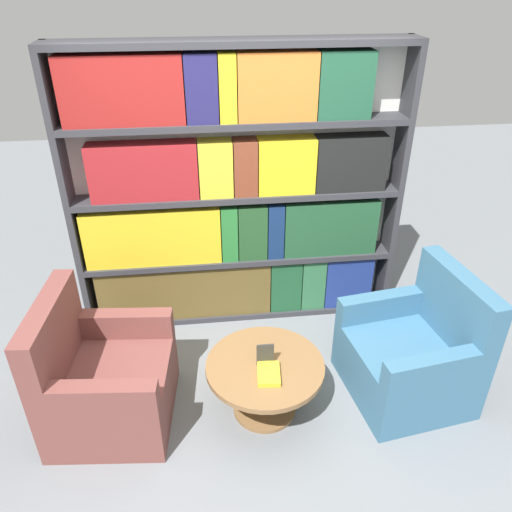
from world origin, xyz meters
name	(u,v)px	position (x,y,z in m)	size (l,w,h in m)	color
ground_plane	(257,420)	(0.00, 0.00, 0.00)	(14.00, 14.00, 0.00)	slate
bookshelf	(235,198)	(-0.03, 1.33, 1.16)	(2.75, 0.30, 2.40)	silver
armchair_left	(104,381)	(-1.06, 0.18, 0.33)	(0.88, 0.92, 0.99)	brown
armchair_right	(412,355)	(1.19, 0.18, 0.33)	(0.92, 0.96, 0.99)	#386684
coffee_table	(265,378)	(0.07, 0.09, 0.32)	(0.84, 0.84, 0.44)	brown
table_sign	(265,356)	(0.07, 0.09, 0.52)	(0.12, 0.06, 0.18)	black
stray_book	(269,374)	(0.08, -0.02, 0.46)	(0.17, 0.23, 0.04)	gold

